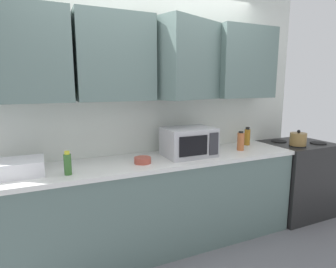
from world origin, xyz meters
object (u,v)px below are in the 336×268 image
Objects in this scene: bottle_amber_vinegar at (247,137)px; bottle_clear_tall at (212,141)px; kettle at (298,139)px; microwave at (189,142)px; bottle_spice_jar at (241,141)px; stove_range at (295,178)px; bottle_green_oil at (68,164)px; dish_rack at (18,167)px; bowl_ceramic_small at (143,160)px.

bottle_clear_tall reaches higher than bottle_amber_vinegar.
kettle is 1.34m from microwave.
bottle_clear_tall reaches higher than bottle_spice_jar.
microwave is (-1.51, -0.00, 0.59)m from stove_range.
stove_range is 4.46× the size of bottle_spice_jar.
bottle_amber_vinegar is 2.01m from bottle_green_oil.
bottle_clear_tall is at bearing -171.82° from bottle_amber_vinegar.
bowl_ceramic_small is at bearing -4.98° from dish_rack.
bottle_clear_tall is 0.85m from bowl_ceramic_small.
dish_rack is at bearing 156.56° from bottle_green_oil.
stove_range is at bearing 1.66° from bottle_spice_jar.
microwave is at bearing -0.88° from dish_rack.
bottle_amber_vinegar reaches higher than stove_range.
bottle_clear_tall is at bearing 8.27° from bottle_green_oil.
bottle_green_oil is (-2.47, 0.01, 0.00)m from kettle.
bottle_clear_tall is (0.33, 0.08, -0.03)m from microwave.
bottle_green_oil is (-2.64, -0.13, 0.54)m from stove_range.
microwave is 3.16× the size of bowl_ceramic_small.
kettle is 1.18× the size of bowl_ceramic_small.
bottle_amber_vinegar is at bearing 8.25° from bottle_green_oil.
kettle is at bearing -31.68° from bottle_amber_vinegar.
bottle_green_oil is at bearing 179.85° from kettle.
bottle_amber_vinegar is at bearing 8.18° from bottle_clear_tall.
microwave is 1.26× the size of dish_rack.
kettle reaches higher than bowl_ceramic_small.
bottle_green_oil is at bearing -171.75° from bottle_amber_vinegar.
kettle is at bearing -0.15° from bottle_green_oil.
bottle_spice_jar is (-0.89, -0.03, 0.55)m from stove_range.
bottle_amber_vinegar is at bearing 37.10° from bottle_spice_jar.
bottle_spice_jar reaches higher than dish_rack.
bowl_ceramic_small is at bearing 177.70° from kettle.
kettle reaches higher than stove_range.
dish_rack is 2.50× the size of bowl_ceramic_small.
bowl_ceramic_small is (-1.84, 0.07, -0.06)m from kettle.
stove_range is 5.10× the size of kettle.
bottle_clear_tall is (-1.00, 0.22, 0.03)m from kettle.
stove_range is 6.01× the size of bowl_ceramic_small.
stove_range is 4.00× the size of bottle_clear_tall.
kettle and bottle_green_oil have the same top height.
bottle_green_oil is at bearing -173.97° from bowl_ceramic_small.
dish_rack is at bearing 178.76° from bottle_spice_jar.
microwave is 2.11× the size of bottle_clear_tall.
bowl_ceramic_small is (-0.83, -0.15, -0.08)m from bottle_clear_tall.
bottle_amber_vinegar is at bearing 3.30° from dish_rack.
bowl_ceramic_small is at bearing -170.03° from bottle_clear_tall.
bottle_clear_tall is (1.82, 0.06, 0.05)m from dish_rack.
kettle is 0.86× the size of bottle_amber_vinegar.
stove_range is at bearing 2.89° from bottle_green_oil.
bottle_amber_vinegar is (2.35, 0.14, 0.04)m from dish_rack.
dish_rack is 1.86× the size of bottle_spice_jar.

